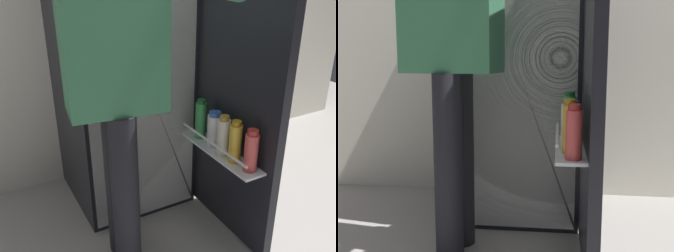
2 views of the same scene
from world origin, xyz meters
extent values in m
plane|color=gray|center=(0.00, 0.00, 0.00)|extent=(5.96, 5.96, 0.00)
cube|color=black|center=(0.00, 0.56, 0.84)|extent=(0.63, 0.63, 1.68)
cube|color=white|center=(0.00, 0.25, 0.84)|extent=(0.59, 0.01, 1.64)
cube|color=white|center=(0.00, 0.30, 0.90)|extent=(0.55, 0.09, 0.01)
cube|color=black|center=(0.34, -0.05, 0.83)|extent=(0.05, 0.61, 1.61)
cube|color=white|center=(0.26, -0.05, 0.49)|extent=(0.11, 0.52, 0.01)
cylinder|color=silver|center=(0.21, -0.05, 0.55)|extent=(0.01, 0.50, 0.01)
cylinder|color=#EDE5CC|center=(0.25, -0.08, 0.58)|extent=(0.06, 0.06, 0.18)
cylinder|color=#B78933|center=(0.25, -0.08, 0.68)|extent=(0.05, 0.05, 0.02)
cylinder|color=#DB4C47|center=(0.26, -0.26, 0.58)|extent=(0.06, 0.06, 0.17)
cylinder|color=#B22D28|center=(0.26, -0.26, 0.68)|extent=(0.05, 0.05, 0.02)
cylinder|color=white|center=(0.27, 0.02, 0.57)|extent=(0.07, 0.07, 0.16)
cylinder|color=#335BB2|center=(0.27, 0.02, 0.66)|extent=(0.06, 0.06, 0.02)
cylinder|color=green|center=(0.26, 0.13, 0.59)|extent=(0.06, 0.06, 0.19)
cylinder|color=#195B28|center=(0.26, 0.13, 0.69)|extent=(0.04, 0.04, 0.02)
cylinder|color=gold|center=(0.25, -0.16, 0.58)|extent=(0.06, 0.06, 0.18)
cylinder|color=#BC8419|center=(0.25, -0.16, 0.68)|extent=(0.04, 0.04, 0.02)
cylinder|color=#4C7F3D|center=(-0.10, 0.30, 0.96)|extent=(0.08, 0.08, 0.10)
cylinder|color=black|center=(-0.22, 0.09, 0.39)|extent=(0.12, 0.12, 0.78)
cylinder|color=black|center=(-0.24, -0.05, 0.39)|extent=(0.12, 0.12, 0.78)
cube|color=#3D7F56|center=(-0.23, 0.02, 1.06)|extent=(0.42, 0.27, 0.56)
cylinder|color=#3D7F56|center=(-0.21, 0.21, 1.04)|extent=(0.08, 0.08, 0.52)
camera|label=1|loc=(-0.74, -1.34, 1.36)|focal=40.41mm
camera|label=2|loc=(0.21, -1.73, 0.84)|focal=45.51mm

